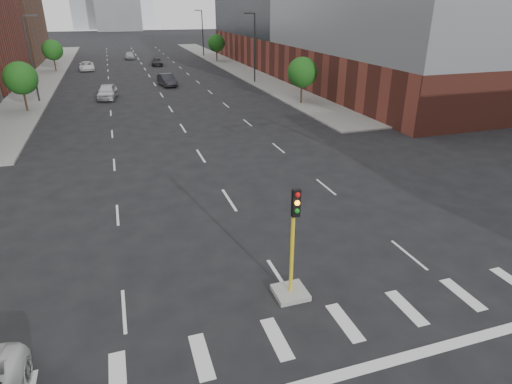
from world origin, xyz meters
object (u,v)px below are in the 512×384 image
car_mid_right (167,80)px  car_deep_right (157,62)px  car_far_left (87,66)px  car_near_left (107,91)px  car_distant (130,55)px  median_traffic_signal (291,274)px

car_mid_right → car_deep_right: size_ratio=1.05×
car_far_left → car_deep_right: car_far_left is taller
car_mid_right → car_deep_right: 21.88m
car_near_left → car_far_left: car_near_left is taller
car_near_left → car_distant: (4.57, 39.95, -0.10)m
car_distant → car_near_left: bearing=-95.5°
median_traffic_signal → car_mid_right: median_traffic_signal is taller
car_far_left → car_distant: (7.66, 14.40, 0.04)m
car_near_left → car_mid_right: bearing=47.7°
car_mid_right → car_far_left: car_mid_right is taller
median_traffic_signal → car_near_left: median_traffic_signal is taller
median_traffic_signal → car_deep_right: (2.50, 68.97, -0.31)m
car_far_left → median_traffic_signal: bearing=-85.2°
median_traffic_signal → car_deep_right: median_traffic_signal is taller
car_near_left → car_deep_right: (8.68, 28.30, -0.17)m
car_mid_right → car_deep_right: (1.00, 21.85, -0.12)m
median_traffic_signal → car_mid_right: (1.50, 47.12, -0.19)m
car_near_left → car_distant: 40.21m
car_near_left → car_mid_right: size_ratio=1.03×
car_near_left → car_far_left: size_ratio=0.98×
car_mid_right → car_distant: bearing=87.5°
car_far_left → car_mid_right: bearing=-63.7°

